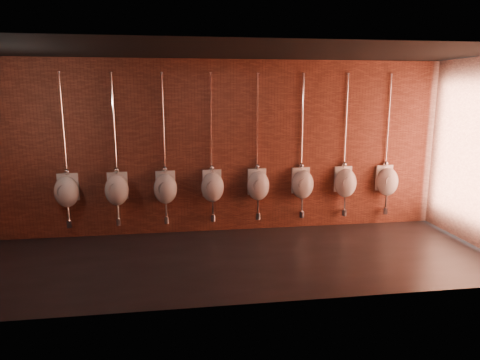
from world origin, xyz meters
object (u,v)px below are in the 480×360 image
(urinal_6, at_px, (345,182))
(urinal_7, at_px, (387,181))
(urinal_0, at_px, (67,191))
(urinal_5, at_px, (302,184))
(urinal_1, at_px, (117,189))
(urinal_4, at_px, (258,185))
(urinal_3, at_px, (212,186))
(urinal_2, at_px, (165,188))

(urinal_6, distance_m, urinal_7, 0.86)
(urinal_0, relative_size, urinal_5, 1.00)
(urinal_1, xyz_separation_m, urinal_6, (4.30, 0.00, 0.00))
(urinal_1, height_order, urinal_4, same)
(urinal_3, height_order, urinal_5, same)
(urinal_6, height_order, urinal_7, same)
(urinal_3, bearing_deg, urinal_1, 180.00)
(urinal_3, xyz_separation_m, urinal_7, (3.44, 0.00, 0.00))
(urinal_1, xyz_separation_m, urinal_5, (3.44, 0.00, 0.00))
(urinal_6, bearing_deg, urinal_7, 0.00)
(urinal_0, height_order, urinal_1, same)
(urinal_7, bearing_deg, urinal_5, 180.00)
(urinal_4, bearing_deg, urinal_5, 0.00)
(urinal_0, distance_m, urinal_3, 2.58)
(urinal_0, xyz_separation_m, urinal_1, (0.86, 0.00, 0.00))
(urinal_2, relative_size, urinal_3, 1.00)
(urinal_6, relative_size, urinal_7, 1.00)
(urinal_7, bearing_deg, urinal_2, 180.00)
(urinal_2, bearing_deg, urinal_1, 180.00)
(urinal_2, relative_size, urinal_7, 1.00)
(urinal_0, distance_m, urinal_4, 3.44)
(urinal_2, relative_size, urinal_6, 1.00)
(urinal_0, xyz_separation_m, urinal_2, (1.72, 0.00, 0.00))
(urinal_4, bearing_deg, urinal_2, 180.00)
(urinal_2, bearing_deg, urinal_4, 0.00)
(urinal_5, distance_m, urinal_7, 1.72)
(urinal_2, height_order, urinal_5, same)
(urinal_3, relative_size, urinal_4, 1.00)
(urinal_1, distance_m, urinal_4, 2.58)
(urinal_0, relative_size, urinal_1, 1.00)
(urinal_0, height_order, urinal_4, same)
(urinal_1, relative_size, urinal_3, 1.00)
(urinal_4, distance_m, urinal_7, 2.58)
(urinal_7, bearing_deg, urinal_0, 180.00)
(urinal_0, distance_m, urinal_1, 0.86)
(urinal_5, bearing_deg, urinal_2, 180.00)
(urinal_3, relative_size, urinal_5, 1.00)
(urinal_1, height_order, urinal_2, same)
(urinal_4, bearing_deg, urinal_1, 180.00)
(urinal_3, bearing_deg, urinal_7, 0.00)
(urinal_2, distance_m, urinal_6, 3.44)
(urinal_6, xyz_separation_m, urinal_7, (0.86, 0.00, 0.00))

